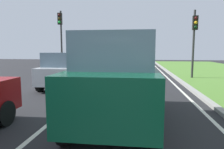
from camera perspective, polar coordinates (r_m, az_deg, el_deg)
The scene contains 8 objects.
ground_plane at distance 10.70m, azimuth -1.30°, elevation -3.41°, with size 60.00×60.00×0.00m, color #262628.
lane_line_center at distance 10.82m, azimuth -4.97°, elevation -3.30°, with size 0.12×32.00×0.01m, color silver.
lane_line_right_edge at distance 10.77m, azimuth 18.04°, elevation -3.66°, with size 0.12×32.00×0.01m, color silver.
curb_right at distance 10.87m, azimuth 20.65°, elevation -3.37°, with size 0.24×48.00×0.12m, color #9E9B93.
car_suv_ahead at distance 5.38m, azimuth 1.47°, elevation -1.03°, with size 1.98×4.50×2.28m.
car_hatchback_far at distance 10.75m, azimuth -13.11°, elevation 1.21°, with size 1.75×3.71×1.78m.
traffic_light_near_right at distance 14.58m, azimuth 21.97°, elevation 10.51°, with size 0.32×0.50×4.49m.
traffic_light_overhead_left at distance 17.31m, azimuth -14.11°, elevation 11.64°, with size 0.32×0.50×5.02m.
Camera 1 is at (1.58, 3.59, 1.90)m, focal length 32.83 mm.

